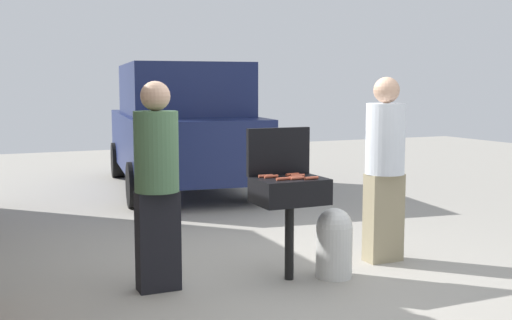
{
  "coord_description": "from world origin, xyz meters",
  "views": [
    {
      "loc": [
        -2.48,
        -4.71,
        1.68
      ],
      "look_at": [
        -0.1,
        0.57,
        1.0
      ],
      "focal_mm": 44.45,
      "sensor_mm": 36.0,
      "label": 1
    }
  ],
  "objects_px": {
    "hot_dog_2": "(297,175)",
    "propane_tank": "(334,241)",
    "hot_dog_6": "(297,178)",
    "person_left": "(157,178)",
    "hot_dog_0": "(271,176)",
    "hot_dog_4": "(265,176)",
    "parked_minivan": "(181,126)",
    "hot_dog_1": "(292,174)",
    "hot_dog_7": "(295,177)",
    "hot_dog_5": "(311,178)",
    "bbq_grill": "(290,194)",
    "hot_dog_3": "(283,179)",
    "person_right": "(385,162)"
  },
  "relations": [
    {
      "from": "person_left",
      "to": "person_right",
      "type": "height_order",
      "value": "person_right"
    },
    {
      "from": "hot_dog_4",
      "to": "parked_minivan",
      "type": "relative_size",
      "value": 0.03
    },
    {
      "from": "hot_dog_3",
      "to": "person_right",
      "type": "xyz_separation_m",
      "value": [
        1.2,
        0.24,
        0.05
      ]
    },
    {
      "from": "hot_dog_1",
      "to": "hot_dog_6",
      "type": "xyz_separation_m",
      "value": [
        -0.06,
        -0.21,
        0.0
      ]
    },
    {
      "from": "hot_dog_2",
      "to": "propane_tank",
      "type": "bearing_deg",
      "value": -24.83
    },
    {
      "from": "bbq_grill",
      "to": "hot_dog_6",
      "type": "distance_m",
      "value": 0.19
    },
    {
      "from": "hot_dog_2",
      "to": "person_left",
      "type": "height_order",
      "value": "person_left"
    },
    {
      "from": "hot_dog_7",
      "to": "person_left",
      "type": "relative_size",
      "value": 0.08
    },
    {
      "from": "hot_dog_0",
      "to": "hot_dog_3",
      "type": "height_order",
      "value": "same"
    },
    {
      "from": "hot_dog_6",
      "to": "propane_tank",
      "type": "relative_size",
      "value": 0.21
    },
    {
      "from": "hot_dog_1",
      "to": "hot_dog_7",
      "type": "bearing_deg",
      "value": -108.29
    },
    {
      "from": "person_left",
      "to": "hot_dog_0",
      "type": "bearing_deg",
      "value": -5.92
    },
    {
      "from": "hot_dog_0",
      "to": "hot_dog_1",
      "type": "distance_m",
      "value": 0.22
    },
    {
      "from": "propane_tank",
      "to": "hot_dog_4",
      "type": "bearing_deg",
      "value": 157.99
    },
    {
      "from": "bbq_grill",
      "to": "hot_dog_6",
      "type": "bearing_deg",
      "value": -79.6
    },
    {
      "from": "hot_dog_2",
      "to": "parked_minivan",
      "type": "height_order",
      "value": "parked_minivan"
    },
    {
      "from": "hot_dog_0",
      "to": "hot_dog_4",
      "type": "distance_m",
      "value": 0.06
    },
    {
      "from": "hot_dog_7",
      "to": "person_left",
      "type": "bearing_deg",
      "value": 169.15
    },
    {
      "from": "parked_minivan",
      "to": "person_left",
      "type": "bearing_deg",
      "value": 77.88
    },
    {
      "from": "hot_dog_3",
      "to": "hot_dog_7",
      "type": "height_order",
      "value": "same"
    },
    {
      "from": "hot_dog_5",
      "to": "hot_dog_7",
      "type": "relative_size",
      "value": 1.0
    },
    {
      "from": "bbq_grill",
      "to": "hot_dog_3",
      "type": "relative_size",
      "value": 6.86
    },
    {
      "from": "hot_dog_0",
      "to": "hot_dog_7",
      "type": "relative_size",
      "value": 1.0
    },
    {
      "from": "hot_dog_5",
      "to": "bbq_grill",
      "type": "bearing_deg",
      "value": 132.18
    },
    {
      "from": "hot_dog_5",
      "to": "hot_dog_7",
      "type": "bearing_deg",
      "value": 131.66
    },
    {
      "from": "hot_dog_2",
      "to": "hot_dog_6",
      "type": "height_order",
      "value": "same"
    },
    {
      "from": "hot_dog_7",
      "to": "person_right",
      "type": "height_order",
      "value": "person_right"
    },
    {
      "from": "hot_dog_4",
      "to": "propane_tank",
      "type": "height_order",
      "value": "hot_dog_4"
    },
    {
      "from": "person_left",
      "to": "hot_dog_7",
      "type": "bearing_deg",
      "value": -10.62
    },
    {
      "from": "hot_dog_3",
      "to": "hot_dog_5",
      "type": "xyz_separation_m",
      "value": [
        0.24,
        -0.06,
        0.0
      ]
    },
    {
      "from": "person_right",
      "to": "parked_minivan",
      "type": "bearing_deg",
      "value": -92.78
    },
    {
      "from": "bbq_grill",
      "to": "propane_tank",
      "type": "distance_m",
      "value": 0.59
    },
    {
      "from": "bbq_grill",
      "to": "hot_dog_4",
      "type": "distance_m",
      "value": 0.26
    },
    {
      "from": "hot_dog_0",
      "to": "hot_dog_6",
      "type": "bearing_deg",
      "value": -49.18
    },
    {
      "from": "hot_dog_6",
      "to": "parked_minivan",
      "type": "xyz_separation_m",
      "value": [
        0.63,
        5.22,
        0.12
      ]
    },
    {
      "from": "hot_dog_3",
      "to": "parked_minivan",
      "type": "xyz_separation_m",
      "value": [
        0.75,
        5.21,
        0.12
      ]
    },
    {
      "from": "hot_dog_7",
      "to": "propane_tank",
      "type": "bearing_deg",
      "value": -10.4
    },
    {
      "from": "hot_dog_4",
      "to": "hot_dog_0",
      "type": "bearing_deg",
      "value": -55.07
    },
    {
      "from": "hot_dog_0",
      "to": "hot_dog_4",
      "type": "xyz_separation_m",
      "value": [
        -0.03,
        0.05,
        0.0
      ]
    },
    {
      "from": "hot_dog_0",
      "to": "person_right",
      "type": "distance_m",
      "value": 1.24
    },
    {
      "from": "person_left",
      "to": "hot_dog_3",
      "type": "bearing_deg",
      "value": -14.92
    },
    {
      "from": "hot_dog_2",
      "to": "hot_dog_3",
      "type": "relative_size",
      "value": 1.0
    },
    {
      "from": "propane_tank",
      "to": "person_right",
      "type": "height_order",
      "value": "person_right"
    },
    {
      "from": "hot_dog_2",
      "to": "propane_tank",
      "type": "relative_size",
      "value": 0.21
    },
    {
      "from": "hot_dog_0",
      "to": "person_left",
      "type": "distance_m",
      "value": 0.98
    },
    {
      "from": "hot_dog_0",
      "to": "propane_tank",
      "type": "height_order",
      "value": "hot_dog_0"
    },
    {
      "from": "hot_dog_5",
      "to": "parked_minivan",
      "type": "relative_size",
      "value": 0.03
    },
    {
      "from": "hot_dog_4",
      "to": "person_right",
      "type": "distance_m",
      "value": 1.27
    },
    {
      "from": "hot_dog_6",
      "to": "bbq_grill",
      "type": "bearing_deg",
      "value": 100.4
    },
    {
      "from": "hot_dog_2",
      "to": "hot_dog_5",
      "type": "height_order",
      "value": "same"
    }
  ]
}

